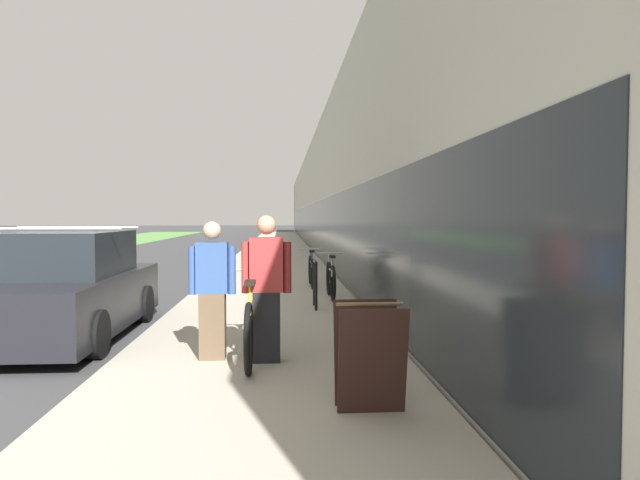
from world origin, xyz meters
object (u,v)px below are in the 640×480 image
at_px(person_rider, 267,288).
at_px(person_bystander, 212,290).
at_px(tandem_bicycle, 253,321).
at_px(cruiser_bike_nearest, 331,280).
at_px(sandwich_board_sign, 369,355).
at_px(bike_rack_hoop, 315,279).
at_px(cruiser_bike_middle, 311,271).
at_px(parked_sedan_curbside, 68,290).

relative_size(person_rider, person_bystander, 1.04).
relative_size(tandem_bicycle, cruiser_bike_nearest, 1.50).
height_order(tandem_bicycle, sandwich_board_sign, tandem_bicycle).
relative_size(person_bystander, sandwich_board_sign, 1.73).
xyz_separation_m(bike_rack_hoop, cruiser_bike_nearest, (0.37, 1.12, -0.14)).
xyz_separation_m(bike_rack_hoop, sandwich_board_sign, (0.14, -5.30, -0.06)).
xyz_separation_m(person_rider, person_bystander, (-0.61, 0.16, -0.03)).
relative_size(tandem_bicycle, sandwich_board_sign, 2.76).
distance_m(person_bystander, cruiser_bike_middle, 6.80).
bearing_deg(cruiser_bike_middle, person_bystander, -102.45).
height_order(tandem_bicycle, cruiser_bike_nearest, tandem_bicycle).
bearing_deg(cruiser_bike_nearest, person_bystander, -110.61).
height_order(tandem_bicycle, cruiser_bike_middle, tandem_bicycle).
distance_m(tandem_bicycle, sandwich_board_sign, 2.20).
distance_m(cruiser_bike_nearest, parked_sedan_curbside, 4.89).
xyz_separation_m(cruiser_bike_middle, parked_sedan_curbside, (-3.72, -4.80, 0.20)).
relative_size(sandwich_board_sign, parked_sedan_curbside, 0.22).
bearing_deg(parked_sedan_curbside, bike_rack_hoop, 24.95).
bearing_deg(bike_rack_hoop, person_rider, -101.63).
bearing_deg(person_bystander, bike_rack_hoop, 68.72).
bearing_deg(bike_rack_hoop, sandwich_board_sign, -88.47).
height_order(person_bystander, parked_sedan_curbside, person_bystander).
height_order(person_bystander, cruiser_bike_nearest, person_bystander).
distance_m(bike_rack_hoop, sandwich_board_sign, 5.31).
relative_size(cruiser_bike_nearest, sandwich_board_sign, 1.84).
relative_size(bike_rack_hoop, cruiser_bike_nearest, 0.51).
bearing_deg(cruiser_bike_middle, parked_sedan_curbside, -127.78).
relative_size(person_rider, parked_sedan_curbside, 0.40).
bearing_deg(cruiser_bike_middle, bike_rack_hoop, -91.71).
bearing_deg(person_bystander, parked_sedan_curbside, 140.93).
bearing_deg(bike_rack_hoop, tandem_bicycle, -105.33).
xyz_separation_m(person_rider, bike_rack_hoop, (0.76, 3.68, -0.30)).
bearing_deg(person_rider, person_bystander, 165.38).
bearing_deg(bike_rack_hoop, cruiser_bike_nearest, 71.53).
bearing_deg(person_bystander, cruiser_bike_nearest, 69.39).
bearing_deg(tandem_bicycle, cruiser_bike_middle, 81.08).
bearing_deg(bike_rack_hoop, cruiser_bike_middle, 88.29).
xyz_separation_m(tandem_bicycle, person_bystander, (-0.45, -0.14, 0.39)).
height_order(person_rider, person_bystander, person_rider).
xyz_separation_m(tandem_bicycle, cruiser_bike_middle, (1.02, 6.49, -0.03)).
bearing_deg(person_bystander, cruiser_bike_middle, 77.55).
distance_m(person_rider, person_bystander, 0.63).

